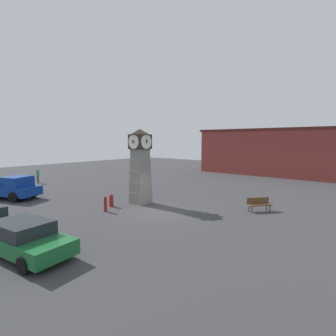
{
  "coord_description": "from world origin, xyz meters",
  "views": [
    {
      "loc": [
        11.46,
        -12.63,
        4.72
      ],
      "look_at": [
        -1.0,
        2.38,
        2.64
      ],
      "focal_mm": 28.0,
      "sensor_mm": 36.0,
      "label": 1
    }
  ],
  "objects_px": {
    "car_by_building": "(25,238)",
    "bench": "(259,203)",
    "bollard_near_tower": "(111,200)",
    "pickup_truck": "(9,187)",
    "clock_tower": "(140,166)",
    "pedestrian_near_bench": "(38,175)",
    "bollard_mid_row": "(105,204)"
  },
  "relations": [
    {
      "from": "bollard_mid_row",
      "to": "pickup_truck",
      "type": "bearing_deg",
      "value": -164.45
    },
    {
      "from": "car_by_building",
      "to": "bench",
      "type": "xyz_separation_m",
      "value": [
        4.83,
        12.78,
        -0.21
      ]
    },
    {
      "from": "bollard_mid_row",
      "to": "pickup_truck",
      "type": "height_order",
      "value": "pickup_truck"
    },
    {
      "from": "bollard_near_tower",
      "to": "car_by_building",
      "type": "distance_m",
      "value": 8.18
    },
    {
      "from": "clock_tower",
      "to": "bench",
      "type": "relative_size",
      "value": 3.51
    },
    {
      "from": "bollard_near_tower",
      "to": "pickup_truck",
      "type": "distance_m",
      "value": 9.19
    },
    {
      "from": "bollard_mid_row",
      "to": "bench",
      "type": "xyz_separation_m",
      "value": [
        7.8,
        6.58,
        0.01
      ]
    },
    {
      "from": "bollard_near_tower",
      "to": "bollard_mid_row",
      "type": "bearing_deg",
      "value": -54.78
    },
    {
      "from": "clock_tower",
      "to": "bench",
      "type": "height_order",
      "value": "clock_tower"
    },
    {
      "from": "pickup_truck",
      "to": "pedestrian_near_bench",
      "type": "height_order",
      "value": "pickup_truck"
    },
    {
      "from": "clock_tower",
      "to": "pedestrian_near_bench",
      "type": "bearing_deg",
      "value": -177.03
    },
    {
      "from": "bollard_near_tower",
      "to": "pedestrian_near_bench",
      "type": "distance_m",
      "value": 14.52
    },
    {
      "from": "bollard_mid_row",
      "to": "car_by_building",
      "type": "relative_size",
      "value": 0.23
    },
    {
      "from": "car_by_building",
      "to": "bollard_mid_row",
      "type": "bearing_deg",
      "value": 115.56
    },
    {
      "from": "bollard_near_tower",
      "to": "pedestrian_near_bench",
      "type": "bearing_deg",
      "value": 174.89
    },
    {
      "from": "clock_tower",
      "to": "bollard_near_tower",
      "type": "relative_size",
      "value": 6.17
    },
    {
      "from": "bollard_mid_row",
      "to": "pedestrian_near_bench",
      "type": "relative_size",
      "value": 0.62
    },
    {
      "from": "car_by_building",
      "to": "bench",
      "type": "distance_m",
      "value": 13.67
    },
    {
      "from": "bollard_mid_row",
      "to": "pickup_truck",
      "type": "xyz_separation_m",
      "value": [
        -9.19,
        -2.56,
        0.41
      ]
    },
    {
      "from": "bollard_near_tower",
      "to": "bollard_mid_row",
      "type": "xyz_separation_m",
      "value": [
        0.76,
        -1.08,
        0.06
      ]
    },
    {
      "from": "bollard_near_tower",
      "to": "pedestrian_near_bench",
      "type": "xyz_separation_m",
      "value": [
        -14.46,
        1.29,
        0.49
      ]
    },
    {
      "from": "bollard_near_tower",
      "to": "car_by_building",
      "type": "xyz_separation_m",
      "value": [
        3.73,
        -7.28,
        0.28
      ]
    },
    {
      "from": "clock_tower",
      "to": "bollard_mid_row",
      "type": "relative_size",
      "value": 5.43
    },
    {
      "from": "pedestrian_near_bench",
      "to": "clock_tower",
      "type": "bearing_deg",
      "value": 2.97
    },
    {
      "from": "bollard_mid_row",
      "to": "pedestrian_near_bench",
      "type": "xyz_separation_m",
      "value": [
        -15.22,
        2.37,
        0.43
      ]
    },
    {
      "from": "bollard_near_tower",
      "to": "pickup_truck",
      "type": "bearing_deg",
      "value": -156.66
    },
    {
      "from": "bench",
      "to": "car_by_building",
      "type": "bearing_deg",
      "value": -110.72
    },
    {
      "from": "car_by_building",
      "to": "pedestrian_near_bench",
      "type": "distance_m",
      "value": 20.1
    },
    {
      "from": "bench",
      "to": "pedestrian_near_bench",
      "type": "relative_size",
      "value": 0.95
    },
    {
      "from": "bollard_mid_row",
      "to": "bench",
      "type": "height_order",
      "value": "bollard_mid_row"
    },
    {
      "from": "pickup_truck",
      "to": "bench",
      "type": "distance_m",
      "value": 19.29
    },
    {
      "from": "clock_tower",
      "to": "pickup_truck",
      "type": "height_order",
      "value": "clock_tower"
    }
  ]
}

